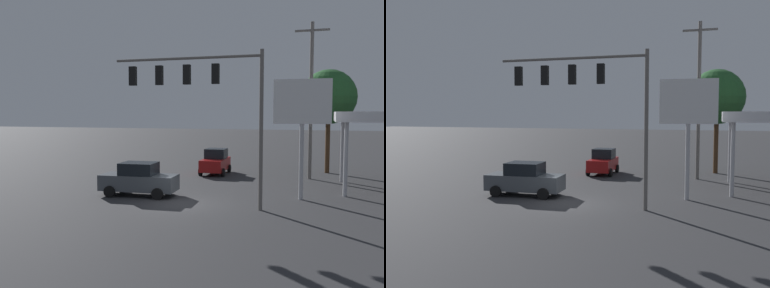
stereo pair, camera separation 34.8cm
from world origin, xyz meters
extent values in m
plane|color=#2D2D30|center=(0.00, 0.00, 0.00)|extent=(200.00, 200.00, 0.00)
cylinder|color=slate|center=(-4.24, 0.27, 3.93)|extent=(0.20, 0.20, 7.86)
cylinder|color=slate|center=(-0.38, 0.27, 7.56)|extent=(7.72, 0.14, 0.14)
cube|color=black|center=(-1.94, 0.27, 6.74)|extent=(0.36, 0.28, 1.00)
sphere|color=#360505|center=(-1.94, 0.09, 7.04)|extent=(0.22, 0.22, 0.22)
sphere|color=#392305|center=(-1.94, 0.09, 6.74)|extent=(0.22, 0.22, 0.22)
sphere|color=#41FF6B|center=(-1.94, 0.09, 6.44)|extent=(0.22, 0.22, 0.22)
cube|color=black|center=(-0.44, 0.27, 6.74)|extent=(0.36, 0.28, 1.00)
sphere|color=#360505|center=(-0.44, 0.09, 7.04)|extent=(0.22, 0.22, 0.22)
sphere|color=#392305|center=(-0.44, 0.09, 6.74)|extent=(0.22, 0.22, 0.22)
sphere|color=#41FF6B|center=(-0.44, 0.09, 6.44)|extent=(0.22, 0.22, 0.22)
cube|color=black|center=(1.07, 0.27, 6.74)|extent=(0.36, 0.28, 1.00)
sphere|color=#360505|center=(1.07, 0.09, 7.04)|extent=(0.22, 0.22, 0.22)
sphere|color=#392305|center=(1.07, 0.09, 6.74)|extent=(0.22, 0.22, 0.22)
sphere|color=#41FF6B|center=(1.07, 0.09, 6.44)|extent=(0.22, 0.22, 0.22)
cube|color=black|center=(2.57, 0.27, 6.74)|extent=(0.36, 0.28, 1.00)
sphere|color=#360505|center=(2.57, 0.09, 7.04)|extent=(0.22, 0.22, 0.22)
sphere|color=#392305|center=(2.57, 0.09, 6.74)|extent=(0.22, 0.22, 0.22)
sphere|color=#41FF6B|center=(2.57, 0.09, 6.44)|extent=(0.22, 0.22, 0.22)
cylinder|color=slate|center=(-6.19, -10.79, 5.62)|extent=(0.26, 0.26, 11.23)
cube|color=slate|center=(-6.19, -10.79, 10.63)|extent=(2.40, 0.14, 0.14)
cylinder|color=#B7B7BC|center=(-8.38, -10.12, 2.13)|extent=(0.24, 0.24, 4.27)
cylinder|color=#B7B7BC|center=(-8.38, -4.63, 2.13)|extent=(0.24, 0.24, 4.27)
cylinder|color=#B7B7BC|center=(-6.00, -3.00, 3.32)|extent=(0.24, 0.24, 6.63)
cube|color=white|center=(-6.00, -3.00, 5.41)|extent=(3.10, 0.24, 2.44)
cube|color=black|center=(-6.00, -3.13, 5.41)|extent=(2.17, 0.04, 0.85)
cube|color=#474C51|center=(3.02, -1.36, 0.78)|extent=(4.49, 2.03, 0.90)
cube|color=black|center=(3.02, -1.36, 1.58)|extent=(2.09, 1.76, 0.70)
cylinder|color=black|center=(4.40, -0.36, 0.33)|extent=(0.67, 0.26, 0.66)
cylinder|color=black|center=(4.50, -2.20, 0.33)|extent=(0.67, 0.26, 0.66)
cylinder|color=black|center=(1.54, -0.51, 0.33)|extent=(0.67, 0.26, 0.66)
cylinder|color=black|center=(1.64, -2.35, 0.33)|extent=(0.67, 0.26, 0.66)
cube|color=maroon|center=(0.96, -11.19, 0.76)|extent=(1.78, 3.84, 0.90)
cube|color=black|center=(0.97, -11.49, 1.59)|extent=(1.60, 1.73, 0.76)
cylinder|color=black|center=(0.07, -9.98, 0.31)|extent=(0.23, 0.62, 0.62)
cylinder|color=black|center=(1.81, -9.94, 0.31)|extent=(0.23, 0.62, 0.62)
cylinder|color=black|center=(0.12, -12.45, 0.31)|extent=(0.23, 0.62, 0.62)
cylinder|color=black|center=(1.86, -12.41, 0.31)|extent=(0.23, 0.62, 0.62)
cylinder|color=#4C331E|center=(-7.42, -14.41, 2.27)|extent=(0.36, 0.36, 4.54)
sphere|color=#235628|center=(-7.42, -14.41, 6.05)|extent=(4.32, 4.32, 4.32)
camera|label=1|loc=(-7.24, 21.13, 4.81)|focal=40.00mm
camera|label=2|loc=(-7.57, 21.02, 4.81)|focal=40.00mm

